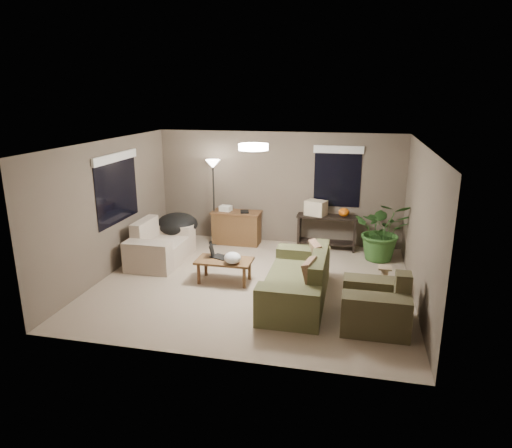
% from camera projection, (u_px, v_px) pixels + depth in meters
% --- Properties ---
extents(room_shell, '(5.50, 5.50, 5.50)m').
position_uv_depth(room_shell, '(253.00, 216.00, 7.91)').
color(room_shell, tan).
rests_on(room_shell, ground).
extents(main_sofa, '(0.95, 2.20, 0.85)m').
position_uv_depth(main_sofa, '(299.00, 283.00, 7.49)').
color(main_sofa, brown).
rests_on(main_sofa, ground).
extents(throw_pillows, '(0.37, 1.39, 0.47)m').
position_uv_depth(throw_pillows, '(315.00, 264.00, 7.34)').
color(throw_pillows, '#8C7251').
rests_on(throw_pillows, main_sofa).
extents(loveseat, '(0.90, 1.60, 0.85)m').
position_uv_depth(loveseat, '(160.00, 247.00, 9.25)').
color(loveseat, beige).
rests_on(loveseat, ground).
extents(armchair, '(0.95, 1.00, 0.85)m').
position_uv_depth(armchair, '(376.00, 307.00, 6.66)').
color(armchair, '#443F29').
rests_on(armchair, ground).
extents(coffee_table, '(1.00, 0.55, 0.42)m').
position_uv_depth(coffee_table, '(224.00, 263.00, 8.21)').
color(coffee_table, brown).
rests_on(coffee_table, ground).
extents(laptop, '(0.41, 0.34, 0.24)m').
position_uv_depth(laptop, '(217.00, 254.00, 8.30)').
color(laptop, black).
rests_on(laptop, coffee_table).
extents(plastic_bag, '(0.38, 0.37, 0.21)m').
position_uv_depth(plastic_bag, '(233.00, 258.00, 7.98)').
color(plastic_bag, white).
rests_on(plastic_bag, coffee_table).
extents(desk, '(1.10, 0.50, 0.75)m').
position_uv_depth(desk, '(237.00, 227.00, 10.33)').
color(desk, brown).
rests_on(desk, ground).
extents(desk_papers, '(0.71, 0.30, 0.12)m').
position_uv_depth(desk_papers, '(230.00, 209.00, 10.23)').
color(desk_papers, silver).
rests_on(desk_papers, desk).
extents(console_table, '(1.30, 0.40, 0.75)m').
position_uv_depth(console_table, '(327.00, 229.00, 9.96)').
color(console_table, black).
rests_on(console_table, ground).
extents(pumpkin, '(0.30, 0.30, 0.19)m').
position_uv_depth(pumpkin, '(344.00, 212.00, 9.78)').
color(pumpkin, orange).
rests_on(pumpkin, console_table).
extents(cardboard_box, '(0.51, 0.45, 0.32)m').
position_uv_depth(cardboard_box, '(316.00, 208.00, 9.89)').
color(cardboard_box, beige).
rests_on(cardboard_box, console_table).
extents(papasan_chair, '(1.17, 1.17, 0.80)m').
position_uv_depth(papasan_chair, '(177.00, 228.00, 9.96)').
color(papasan_chair, black).
rests_on(papasan_chair, ground).
extents(floor_lamp, '(0.32, 0.32, 1.91)m').
position_uv_depth(floor_lamp, '(213.00, 174.00, 10.00)').
color(floor_lamp, black).
rests_on(floor_lamp, ground).
extents(ceiling_fixture, '(0.50, 0.50, 0.10)m').
position_uv_depth(ceiling_fixture, '(253.00, 147.00, 7.58)').
color(ceiling_fixture, white).
rests_on(ceiling_fixture, room_shell).
extents(houseplant, '(1.12, 1.25, 0.97)m').
position_uv_depth(houseplant, '(382.00, 237.00, 9.28)').
color(houseplant, '#2D5923').
rests_on(houseplant, ground).
extents(cat_scratching_post, '(0.32, 0.32, 0.50)m').
position_uv_depth(cat_scratching_post, '(384.00, 283.00, 7.71)').
color(cat_scratching_post, tan).
rests_on(cat_scratching_post, ground).
extents(window_left, '(0.05, 1.56, 1.33)m').
position_uv_depth(window_left, '(116.00, 177.00, 8.61)').
color(window_left, black).
rests_on(window_left, room_shell).
extents(window_back, '(1.06, 0.05, 1.33)m').
position_uv_depth(window_back, '(338.00, 166.00, 9.81)').
color(window_back, black).
rests_on(window_back, room_shell).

